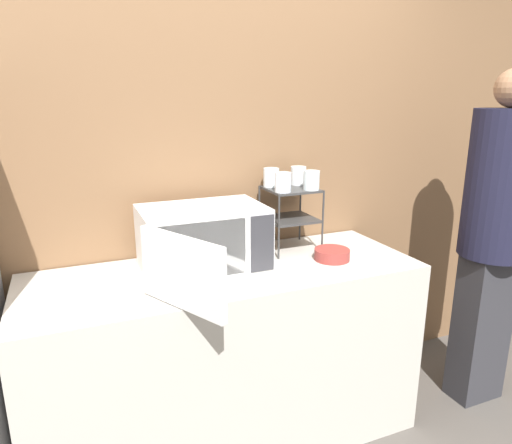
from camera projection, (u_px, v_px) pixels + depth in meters
The scene contains 10 objects.
wall_back at pixel (202, 174), 2.34m from camera, with size 8.00×0.06×2.60m.
counter at pixel (228, 356), 2.24m from camera, with size 1.83×0.66×0.91m.
microwave at pixel (202, 240), 2.08m from camera, with size 0.59×0.77×0.30m.
dish_rack at pixel (290, 205), 2.36m from camera, with size 0.26×0.25×0.33m.
glass_front_left at pixel (283, 182), 2.23m from camera, with size 0.08×0.08×0.10m.
glass_back_right at pixel (298, 175), 2.42m from camera, with size 0.08×0.08×0.10m.
glass_front_right at pixel (311, 180), 2.28m from camera, with size 0.08×0.08×0.10m.
glass_back_left at pixel (271, 177), 2.36m from camera, with size 0.08×0.08×0.10m.
bowl at pixel (332, 255), 2.25m from camera, with size 0.17×0.17×0.05m.
person at pixel (496, 225), 2.40m from camera, with size 0.35×0.35×1.82m.
Camera 1 is at (-0.64, -1.55, 1.68)m, focal length 32.00 mm.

